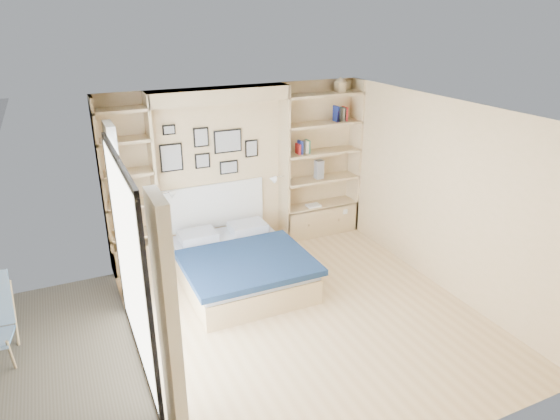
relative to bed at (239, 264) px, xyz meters
name	(u,v)px	position (x,y,z in m)	size (l,w,h in m)	color
ground	(304,315)	(0.44, -1.11, -0.27)	(4.50, 4.50, 0.00)	#DBB681
room_shell	(230,198)	(0.05, 0.42, 0.81)	(4.50, 4.50, 4.50)	#D8B384
bed	(239,264)	(0.00, 0.00, 0.00)	(1.63, 2.15, 1.07)	tan
photo_gallery	(208,150)	(-0.01, 1.12, 1.34)	(1.48, 0.02, 0.82)	black
reading_lamps	(225,186)	(0.14, 0.89, 0.83)	(1.92, 0.12, 0.15)	silver
shelf_decor	(308,135)	(1.54, 0.96, 1.44)	(3.50, 0.23, 2.03)	#A51E1E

